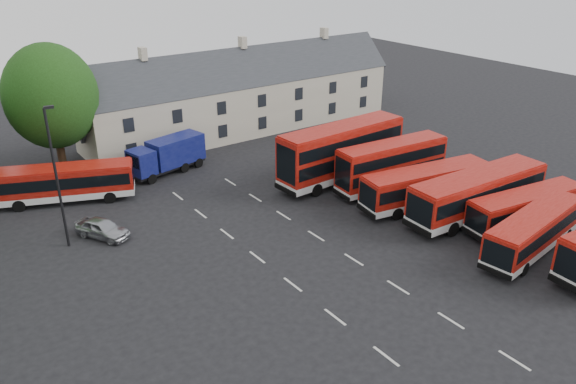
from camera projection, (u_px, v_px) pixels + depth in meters
name	position (u px, v px, depth m)	size (l,w,h in m)	color
ground	(313.00, 300.00, 32.83)	(140.00, 140.00, 0.00)	black
lane_markings	(324.00, 272.00, 35.64)	(5.15, 33.80, 0.01)	beige
terrace_houses	(244.00, 95.00, 60.89)	(35.70, 7.13, 10.06)	beige
bus_row_b	(535.00, 229.00, 37.27)	(10.30, 3.61, 2.85)	silver
bus_row_c	(527.00, 206.00, 40.52)	(10.02, 3.69, 2.77)	silver
bus_row_d	(478.00, 191.00, 41.99)	(12.37, 3.45, 3.46)	silver
bus_row_e	(426.00, 184.00, 43.81)	(11.20, 4.32, 3.09)	silver
bus_dd_south	(392.00, 163.00, 46.58)	(10.19, 3.18, 4.11)	silver
bus_dd_north	(342.00, 150.00, 48.06)	(12.24, 3.28, 4.98)	silver
bus_north	(64.00, 181.00, 44.48)	(10.69, 6.28, 2.99)	silver
box_truck	(168.00, 154.00, 50.15)	(7.40, 3.65, 3.10)	black
silver_car	(102.00, 228.00, 39.51)	(1.64, 4.08, 1.39)	#ADAFB5
lamppost	(56.00, 175.00, 36.50)	(0.69, 0.33, 9.87)	black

